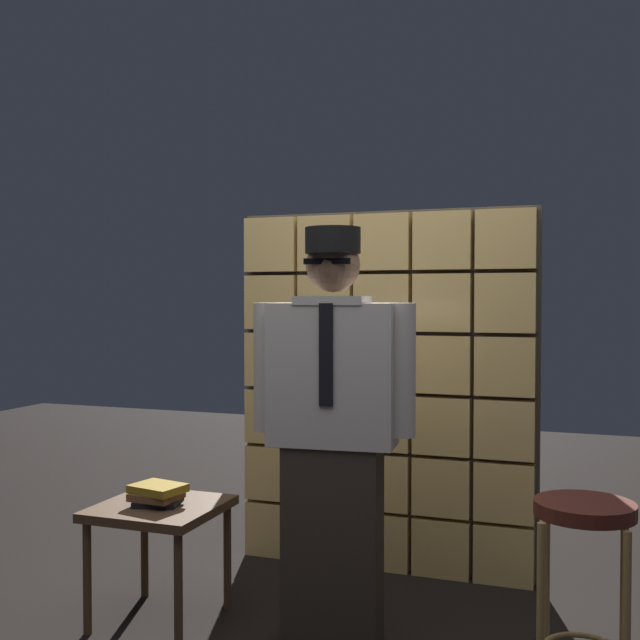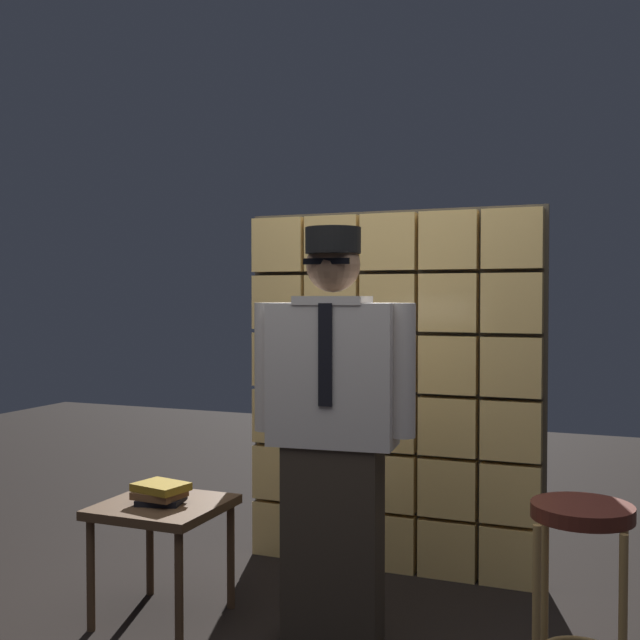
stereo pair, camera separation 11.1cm
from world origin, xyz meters
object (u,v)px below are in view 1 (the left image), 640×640
standing_person (333,428)px  book_stack (157,494)px  side_table (160,519)px  bar_stool (584,555)px

standing_person → book_stack: standing_person is taller
book_stack → side_table: bearing=89.7°
standing_person → bar_stool: 1.07m
side_table → book_stack: (-0.00, -0.02, 0.12)m
standing_person → side_table: bearing=178.3°
side_table → bar_stool: bearing=-5.4°
standing_person → book_stack: bearing=179.5°
standing_person → book_stack: 0.85m
bar_stool → standing_person: bearing=167.3°
bar_stool → side_table: size_ratio=1.41×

